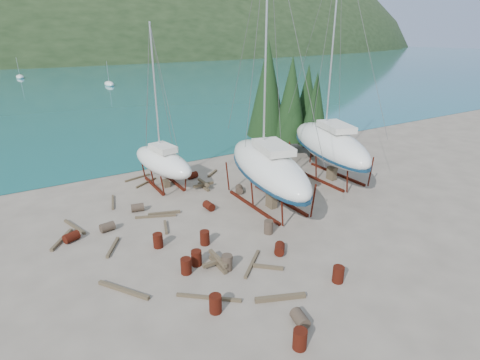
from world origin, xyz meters
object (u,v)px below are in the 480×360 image
worker (268,186)px  large_sailboat_far (329,144)px  large_sailboat_near (268,166)px  small_sailboat_shore (162,161)px

worker → large_sailboat_far: bearing=-67.5°
large_sailboat_far → worker: size_ratio=11.63×
large_sailboat_near → worker: size_ratio=11.44×
large_sailboat_far → large_sailboat_near: bearing=-149.2°
large_sailboat_far → small_sailboat_shore: 14.21m
large_sailboat_near → large_sailboat_far: (7.79, 1.86, 0.09)m
small_sailboat_shore → worker: size_ratio=7.84×
large_sailboat_far → worker: (-6.80, -0.57, -2.27)m
large_sailboat_near → small_sailboat_shore: bearing=136.9°
large_sailboat_near → worker: bearing=65.6°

